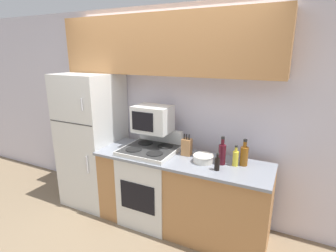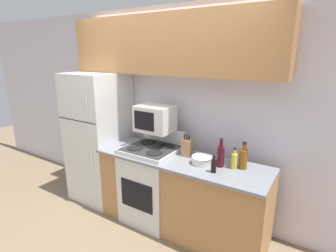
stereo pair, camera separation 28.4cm
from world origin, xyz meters
name	(u,v)px [view 1 (the left image)]	position (x,y,z in m)	size (l,w,h in m)	color
ground_plane	(143,232)	(0.00, 0.00, 0.00)	(12.00, 12.00, 0.00)	#7F6B51
wall_back	(171,113)	(0.00, 0.73, 1.27)	(8.00, 0.05, 2.55)	silver
lower_cabinets	(181,193)	(0.35, 0.29, 0.45)	(1.96, 0.62, 0.89)	#B27A47
refrigerator	(93,140)	(-0.98, 0.35, 0.88)	(0.70, 0.72, 1.76)	silver
upper_cabinets	(164,45)	(0.00, 0.55, 2.09)	(2.65, 0.31, 0.66)	#B27A47
stove	(151,183)	(-0.05, 0.28, 0.49)	(0.61, 0.61, 1.10)	silver
microwave	(153,119)	(-0.07, 0.40, 1.26)	(0.43, 0.33, 0.31)	silver
knife_block	(187,147)	(0.37, 0.39, 0.99)	(0.10, 0.09, 0.25)	#B27A47
bowl	(203,158)	(0.61, 0.28, 0.93)	(0.22, 0.22, 0.08)	silver
bottle_soy_sauce	(217,163)	(0.79, 0.15, 0.96)	(0.05, 0.05, 0.18)	black
bottle_whiskey	(244,155)	(1.01, 0.39, 1.00)	(0.08, 0.08, 0.28)	brown
bottle_wine_red	(222,153)	(0.80, 0.31, 1.01)	(0.08, 0.08, 0.30)	#470F19
bottle_cooking_spray	(235,158)	(0.93, 0.34, 0.98)	(0.06, 0.06, 0.22)	gold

